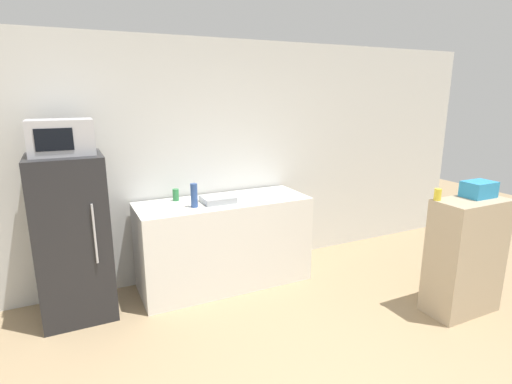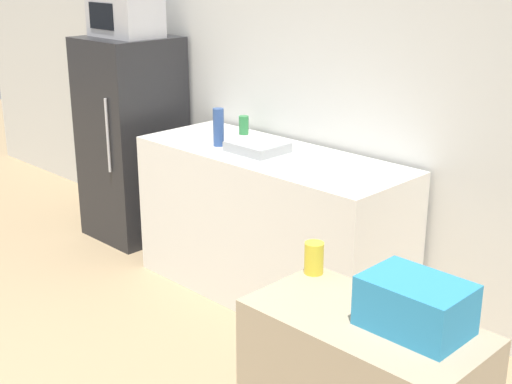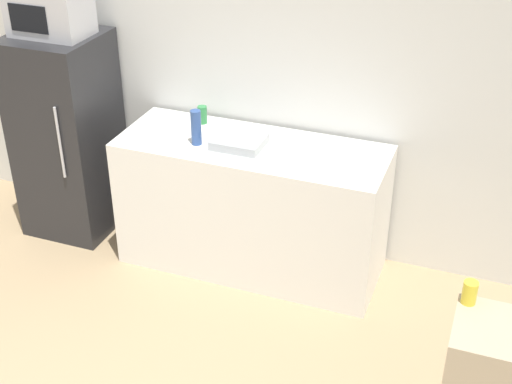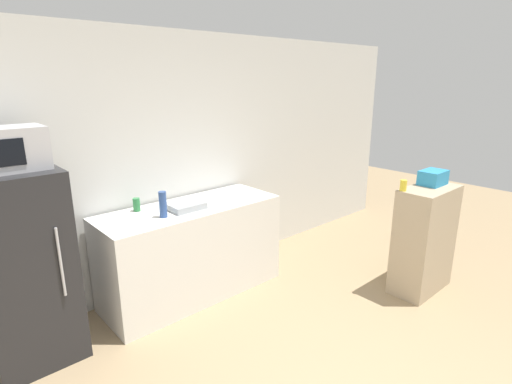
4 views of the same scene
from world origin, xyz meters
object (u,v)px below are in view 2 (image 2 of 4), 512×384
(refrigerator, at_px, (132,139))
(basket, at_px, (415,305))
(microwave, at_px, (125,15))
(bottle_short, at_px, (244,125))
(bottle_tall, at_px, (218,127))
(jar, at_px, (314,258))

(refrigerator, distance_m, basket, 3.75)
(microwave, xyz_separation_m, bottle_short, (1.01, 0.19, -0.67))
(bottle_short, distance_m, basket, 2.93)
(bottle_tall, relative_size, basket, 0.84)
(refrigerator, height_order, bottle_short, refrigerator)
(bottle_short, distance_m, jar, 2.54)
(refrigerator, relative_size, microwave, 2.91)
(microwave, bearing_deg, jar, -25.24)
(refrigerator, xyz_separation_m, bottle_short, (1.01, 0.19, 0.24))
(basket, height_order, jar, basket)
(bottle_short, bearing_deg, bottle_tall, -72.30)
(bottle_tall, xyz_separation_m, jar, (1.87, -1.28, 0.10))
(microwave, distance_m, bottle_short, 1.23)
(bottle_tall, relative_size, jar, 2.24)
(bottle_short, bearing_deg, refrigerator, -169.45)
(microwave, xyz_separation_m, basket, (3.42, -1.49, -0.49))
(bottle_short, bearing_deg, jar, -39.05)
(refrigerator, distance_m, jar, 3.32)
(refrigerator, bearing_deg, bottle_short, 10.55)
(microwave, height_order, bottle_tall, microwave)
(refrigerator, relative_size, bottle_tall, 6.37)
(jar, bearing_deg, microwave, 154.76)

